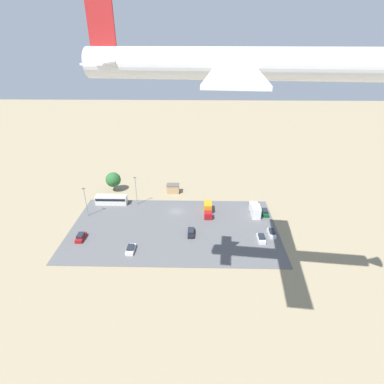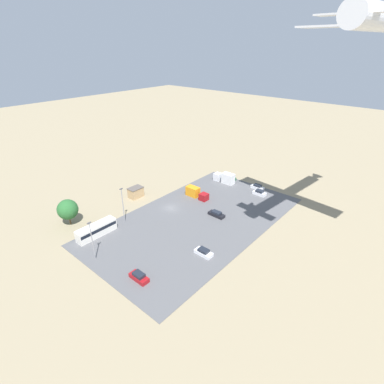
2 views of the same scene
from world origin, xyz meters
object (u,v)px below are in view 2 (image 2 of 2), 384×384
parked_car_1 (230,178)px  parked_car_4 (204,252)px  shed_building (136,192)px  bus (96,230)px  parked_car_2 (139,277)px  parked_car_5 (216,214)px  parked_car_3 (257,187)px  parked_truck_1 (196,193)px  parked_car_0 (259,193)px  parked_truck_0 (225,178)px

parked_car_1 → parked_car_4: bearing=-153.3°
shed_building → bus: bearing=24.3°
shed_building → parked_car_4: bearing=76.1°
parked_car_1 → parked_car_2: parked_car_2 is taller
shed_building → parked_car_5: bearing=105.3°
parked_car_1 → parked_car_3: bearing=-91.5°
parked_truck_1 → parked_car_1: bearing=179.0°
shed_building → bus: (19.90, 9.00, 0.15)m
parked_car_0 → parked_truck_1: (14.24, -14.26, 0.71)m
parked_car_0 → parked_car_5: size_ratio=0.86×
parked_car_1 → parked_truck_0: size_ratio=0.61×
parked_car_2 → parked_truck_0: 52.08m
shed_building → parked_car_5: shed_building is taller
parked_car_2 → shed_building: bearing=51.3°
shed_building → parked_truck_1: (-12.15, 14.19, -0.15)m
parked_car_5 → parked_truck_1: size_ratio=0.62×
shed_building → parked_truck_1: shed_building is taller
parked_car_2 → parked_car_4: (-14.82, 4.86, -0.08)m
bus → parked_truck_1: (-32.05, 5.19, -0.30)m
shed_building → parked_car_2: 37.14m
parked_car_1 → parked_truck_1: bearing=179.0°
parked_car_5 → parked_car_4: bearing=27.0°
parked_car_0 → parked_car_1: 14.43m
parked_car_1 → parked_car_3: parked_car_1 is taller
parked_car_5 → parked_truck_0: bearing=-150.7°
parked_car_4 → parked_car_5: parked_car_4 is taller
bus → parked_car_4: bearing=24.8°
parked_car_0 → parked_car_1: (-3.71, -13.94, -0.01)m
parked_car_5 → parked_truck_1: bearing=-113.2°
shed_building → parked_car_1: 33.43m
parked_truck_0 → bus: bearing=172.9°
parked_car_0 → parked_car_4: 35.19m
parked_car_1 → bus: bearing=173.7°
parked_truck_0 → parked_car_5: bearing=-150.7°
parked_car_4 → parked_truck_0: parked_truck_0 is taller
shed_building → parked_truck_0: 30.72m
parked_car_3 → parked_car_5: (22.71, 0.16, -0.04)m
parked_car_2 → parked_car_5: parked_car_2 is taller
parked_car_0 → parked_car_2: size_ratio=0.93×
parked_car_5 → parked_car_2: bearing=5.7°
bus → parked_car_0: (-46.28, 19.45, -1.01)m
parked_car_2 → parked_car_3: bearing=3.5°
parked_car_2 → parked_car_0: bearing=0.6°
parked_car_4 → parked_truck_1: 28.44m
shed_building → parked_car_1: size_ratio=0.98×
parked_car_4 → parked_car_2: bearing=-18.1°
parked_car_4 → parked_car_3: bearing=-168.1°
parked_truck_0 → parked_truck_1: parked_truck_0 is taller
bus → parked_car_3: 52.48m
parked_car_4 → parked_car_0: bearing=-171.2°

